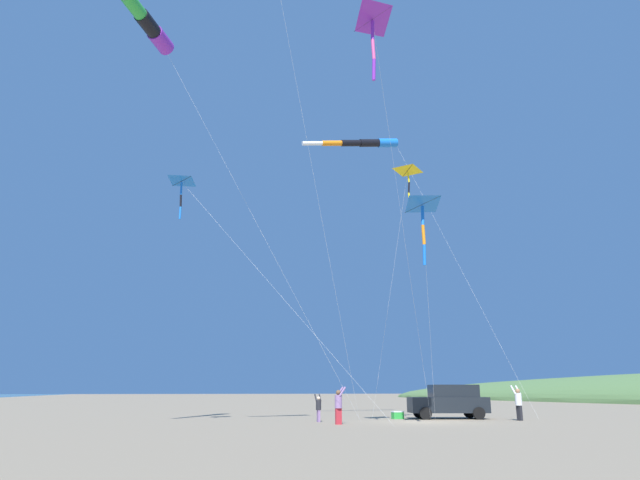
% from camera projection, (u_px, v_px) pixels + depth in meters
% --- Properties ---
extents(ground_plane, '(600.00, 600.00, 0.00)m').
position_uv_depth(ground_plane, '(423.00, 422.00, 28.89)').
color(ground_plane, gray).
extents(parked_car, '(4.64, 2.95, 1.85)m').
position_uv_depth(parked_car, '(449.00, 401.00, 32.53)').
color(parked_car, black).
rests_on(parked_car, ground_plane).
extents(cooler_box, '(0.62, 0.42, 0.42)m').
position_uv_depth(cooler_box, '(398.00, 415.00, 32.23)').
color(cooler_box, green).
rests_on(cooler_box, ground_plane).
extents(person_adult_flyer, '(0.52, 0.41, 1.71)m').
position_uv_depth(person_adult_flyer, '(339.00, 404.00, 27.04)').
color(person_adult_flyer, '#B72833').
rests_on(person_adult_flyer, ground_plane).
extents(person_child_green_jacket, '(0.32, 0.41, 1.36)m').
position_uv_depth(person_child_green_jacket, '(319.00, 407.00, 29.16)').
color(person_child_green_jacket, '#8E6B9E').
rests_on(person_child_green_jacket, ground_plane).
extents(person_child_grey_jacket, '(0.44, 0.56, 1.80)m').
position_uv_depth(person_child_grey_jacket, '(518.00, 401.00, 30.57)').
color(person_child_grey_jacket, '#232328').
rests_on(person_child_grey_jacket, ground_plane).
extents(kite_windsock_black_fish_shape, '(15.21, 9.62, 18.85)m').
position_uv_depth(kite_windsock_black_fish_shape, '(138.00, 11.00, 26.45)').
color(kite_windsock_black_fish_shape, purple).
rests_on(kite_windsock_black_fish_shape, ground_plane).
extents(kite_delta_long_streamer_right, '(8.18, 10.98, 17.20)m').
position_uv_depth(kite_delta_long_streamer_right, '(372.00, 20.00, 24.41)').
color(kite_delta_long_streamer_right, purple).
rests_on(kite_delta_long_streamer_right, ground_plane).
extents(kite_delta_orange_high_right, '(1.35, 5.60, 13.07)m').
position_uv_depth(kite_delta_orange_high_right, '(407.00, 171.00, 30.64)').
color(kite_delta_orange_high_right, yellow).
rests_on(kite_delta_orange_high_right, ground_plane).
extents(kite_delta_yellow_midlevel, '(10.29, 4.24, 11.73)m').
position_uv_depth(kite_delta_yellow_midlevel, '(182.00, 182.00, 28.35)').
color(kite_delta_yellow_midlevel, blue).
rests_on(kite_delta_yellow_midlevel, ground_plane).
extents(kite_windsock_green_low_center, '(12.45, 4.52, 17.62)m').
position_uv_depth(kite_windsock_green_low_center, '(364.00, 143.00, 37.24)').
color(kite_windsock_green_low_center, blue).
rests_on(kite_windsock_green_low_center, ground_plane).
extents(kite_delta_small_distant, '(4.35, 6.75, 10.24)m').
position_uv_depth(kite_delta_small_distant, '(422.00, 205.00, 26.61)').
color(kite_delta_small_distant, blue).
rests_on(kite_delta_small_distant, ground_plane).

